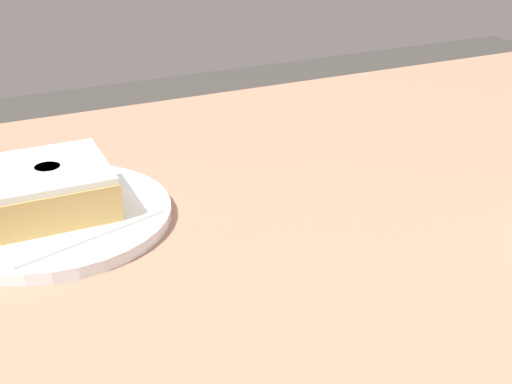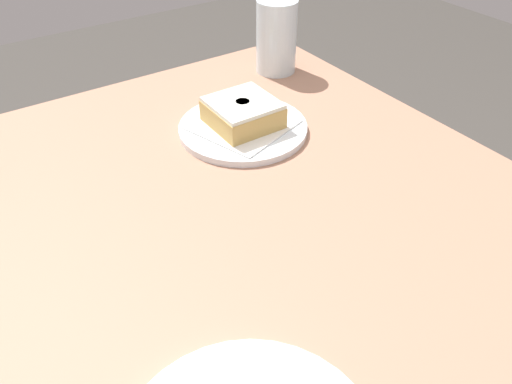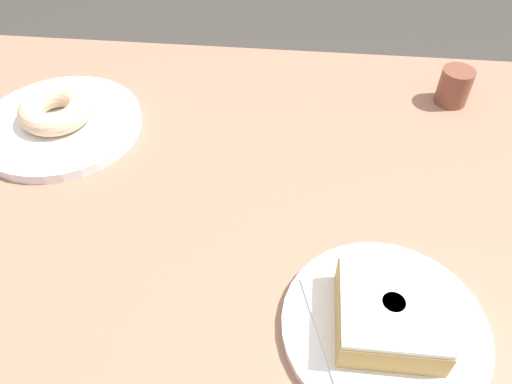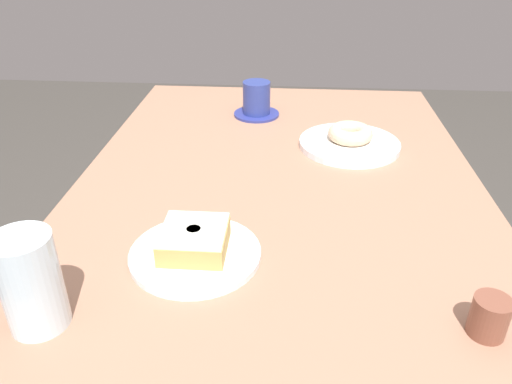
% 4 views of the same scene
% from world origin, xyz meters
% --- Properties ---
extents(table, '(1.15, 0.82, 0.76)m').
position_xyz_m(table, '(0.00, 0.00, 0.68)').
color(table, '#9B6D56').
rests_on(table, ground_plane).
extents(plate_glazed_square, '(0.21, 0.21, 0.01)m').
position_xyz_m(plate_glazed_square, '(0.29, -0.12, 0.76)').
color(plate_glazed_square, white).
rests_on(plate_glazed_square, table).
extents(napkin_glazed_square, '(0.17, 0.17, 0.00)m').
position_xyz_m(napkin_glazed_square, '(0.29, -0.12, 0.77)').
color(napkin_glazed_square, white).
rests_on(napkin_glazed_square, plate_glazed_square).
extents(donut_glazed_square, '(0.10, 0.10, 0.04)m').
position_xyz_m(donut_glazed_square, '(0.29, -0.12, 0.79)').
color(donut_glazed_square, tan).
rests_on(donut_glazed_square, napkin_glazed_square).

